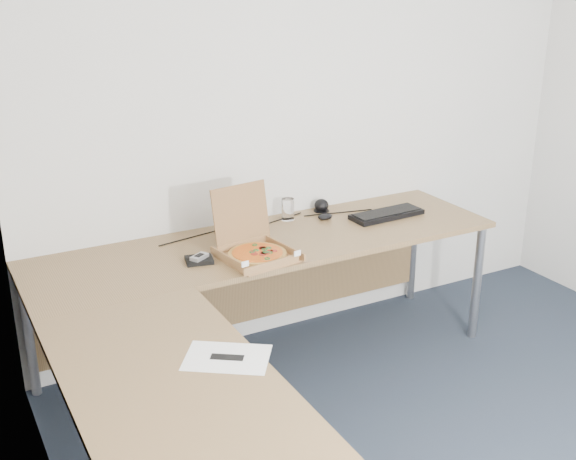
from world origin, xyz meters
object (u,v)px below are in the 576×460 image
pizza_box (256,250)px  drinking_glass (288,209)px  wallet (199,260)px  keyboard (387,214)px  desk (248,289)px

pizza_box → drinking_glass: pizza_box is taller
pizza_box → wallet: pizza_box is taller
keyboard → wallet: bearing=-177.1°
wallet → drinking_glass: bearing=39.0°
desk → wallet: bearing=107.0°
desk → pizza_box: 0.31m
desk → wallet: wallet is taller
pizza_box → wallet: 0.28m
pizza_box → keyboard: size_ratio=0.85×
keyboard → wallet: 1.19m
pizza_box → wallet: bearing=155.3°
desk → drinking_glass: size_ratio=20.17×
keyboard → desk: bearing=-160.4°
pizza_box → wallet: (-0.27, 0.08, -0.03)m
desk → wallet: size_ratio=19.36×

